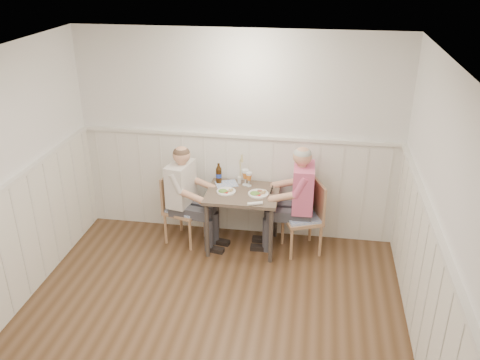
{
  "coord_description": "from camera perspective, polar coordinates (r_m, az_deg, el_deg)",
  "views": [
    {
      "loc": [
        0.96,
        -3.55,
        3.42
      ],
      "look_at": [
        0.12,
        1.64,
        1.0
      ],
      "focal_mm": 38.0,
      "sensor_mm": 36.0,
      "label": 1
    }
  ],
  "objects": [
    {
      "name": "ground_plane",
      "position": [
        5.02,
        -4.59,
        -18.29
      ],
      "size": [
        4.5,
        4.5,
        0.0
      ],
      "primitive_type": "plane",
      "color": "#4B321C"
    },
    {
      "name": "gingham_mat",
      "position": [
        6.28,
        -1.53,
        -0.43
      ],
      "size": [
        0.32,
        0.29,
        0.01
      ],
      "color": "#4F72BD",
      "rests_on": "dining_table"
    },
    {
      "name": "beer_bottle",
      "position": [
        6.27,
        -2.4,
        0.65
      ],
      "size": [
        0.07,
        0.07,
        0.26
      ],
      "color": "black",
      "rests_on": "dining_table"
    },
    {
      "name": "man_in_pink",
      "position": [
        6.14,
        6.6,
        -3.08
      ],
      "size": [
        0.64,
        0.44,
        1.37
      ],
      "color": "#3F3F47",
      "rests_on": "ground"
    },
    {
      "name": "wainscot",
      "position": [
        5.13,
        -3.07,
        -7.47
      ],
      "size": [
        4.0,
        4.49,
        1.34
      ],
      "color": "white",
      "rests_on": "ground"
    },
    {
      "name": "room_shell",
      "position": [
        4.14,
        -5.29,
        -2.73
      ],
      "size": [
        4.04,
        4.54,
        2.6
      ],
      "color": "white",
      "rests_on": "ground"
    },
    {
      "name": "plate_diner",
      "position": [
        6.07,
        -1.68,
        -1.22
      ],
      "size": [
        0.23,
        0.23,
        0.06
      ],
      "color": "white",
      "rests_on": "dining_table"
    },
    {
      "name": "rolled_napkin",
      "position": [
        5.77,
        1.69,
        -2.66
      ],
      "size": [
        0.18,
        0.1,
        0.04
      ],
      "color": "white",
      "rests_on": "dining_table"
    },
    {
      "name": "dining_table",
      "position": [
        6.12,
        0.3,
        -2.25
      ],
      "size": [
        0.86,
        0.7,
        0.75
      ],
      "color": "brown",
      "rests_on": "ground"
    },
    {
      "name": "diner_cream",
      "position": [
        6.29,
        -6.22,
        -2.58
      ],
      "size": [
        0.66,
        0.47,
        1.32
      ],
      "color": "#3F3F47",
      "rests_on": "ground"
    },
    {
      "name": "chair_left",
      "position": [
        6.39,
        -6.68,
        -2.87
      ],
      "size": [
        0.52,
        0.52,
        0.89
      ],
      "color": "#AE7A55",
      "rests_on": "ground"
    },
    {
      "name": "plate_man",
      "position": [
        6.01,
        1.99,
        -1.47
      ],
      "size": [
        0.24,
        0.24,
        0.06
      ],
      "color": "white",
      "rests_on": "dining_table"
    },
    {
      "name": "grass_vase",
      "position": [
        6.23,
        -0.07,
        1.17
      ],
      "size": [
        0.05,
        0.05,
        0.41
      ],
      "color": "silver",
      "rests_on": "dining_table"
    },
    {
      "name": "chair_right",
      "position": [
        6.18,
        7.49,
        -3.87
      ],
      "size": [
        0.55,
        0.55,
        0.9
      ],
      "color": "#AE7A55",
      "rests_on": "ground"
    },
    {
      "name": "beer_glass_b",
      "position": [
        6.2,
        0.61,
        0.59
      ],
      "size": [
        0.08,
        0.08,
        0.2
      ],
      "color": "silver",
      "rests_on": "dining_table"
    },
    {
      "name": "beer_glass_a",
      "position": [
        6.18,
        1.01,
        0.35
      ],
      "size": [
        0.07,
        0.07,
        0.18
      ],
      "color": "silver",
      "rests_on": "dining_table"
    }
  ]
}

